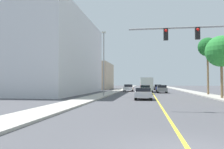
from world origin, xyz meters
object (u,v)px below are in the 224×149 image
object	(u,v)px
car_black	(158,87)
car_green	(145,90)
palm_mid	(221,51)
palm_far	(208,47)
traffic_signal_mast	(223,43)
delivery_truck	(146,84)
street_lamp	(104,60)
car_silver	(143,93)
car_blue	(160,88)
car_white	(128,88)
car_gray	(162,89)

from	to	relation	value
car_black	car_green	bearing A→B (deg)	-100.72
palm_mid	palm_far	distance (m)	8.31
traffic_signal_mast	delivery_truck	distance (m)	30.80
street_lamp	car_silver	bearing A→B (deg)	-39.25
palm_mid	delivery_truck	world-z (taller)	palm_mid
street_lamp	car_green	bearing A→B (deg)	54.16
palm_mid	car_silver	size ratio (longest dim) A/B	1.74
street_lamp	delivery_truck	size ratio (longest dim) A/B	1.00
car_silver	car_blue	xyz separation A→B (m)	(3.39, 25.02, 0.01)
traffic_signal_mast	car_silver	world-z (taller)	traffic_signal_mast
car_white	delivery_truck	size ratio (longest dim) A/B	0.46
car_green	car_blue	distance (m)	13.11
car_silver	delivery_truck	world-z (taller)	delivery_truck
palm_far	car_white	distance (m)	19.91
street_lamp	car_gray	xyz separation A→B (m)	(8.78, 12.65, -4.29)
car_white	street_lamp	bearing A→B (deg)	84.56
palm_mid	car_silver	bearing A→B (deg)	-168.71
car_gray	traffic_signal_mast	bearing A→B (deg)	-84.37
palm_far	car_gray	world-z (taller)	palm_far
car_silver	delivery_truck	distance (m)	20.28
delivery_truck	street_lamp	bearing A→B (deg)	-112.29
palm_mid	car_black	xyz separation A→B (m)	(-5.82, 31.67, -4.88)
traffic_signal_mast	car_gray	world-z (taller)	traffic_signal_mast
car_green	delivery_truck	world-z (taller)	delivery_truck
car_black	delivery_truck	world-z (taller)	delivery_truck
palm_mid	delivery_truck	xyz separation A→B (m)	(-8.81, 18.42, -4.06)
car_green	car_white	xyz separation A→B (m)	(-3.66, 11.01, 0.01)
delivery_truck	car_black	bearing A→B (deg)	75.34
car_white	car_silver	size ratio (longest dim) A/B	0.97
car_black	street_lamp	bearing A→B (deg)	-109.13
traffic_signal_mast	delivery_truck	size ratio (longest dim) A/B	1.06
car_silver	car_gray	bearing A→B (deg)	77.83
traffic_signal_mast	car_silver	bearing A→B (deg)	119.49
car_white	car_gray	bearing A→B (deg)	138.19
palm_mid	palm_far	bearing A→B (deg)	86.12
street_lamp	car_black	distance (m)	30.65
car_green	car_silver	distance (m)	12.31
street_lamp	car_white	distance (m)	19.43
car_green	delivery_truck	xyz separation A→B (m)	(0.19, 7.95, 0.80)
car_blue	car_gray	bearing A→B (deg)	-89.73
traffic_signal_mast	car_black	xyz separation A→B (m)	(-2.24, 43.44, -3.92)
car_blue	delivery_truck	size ratio (longest dim) A/B	0.46
car_gray	car_silver	xyz separation A→B (m)	(-3.31, -17.12, -0.05)
palm_mid	car_silver	distance (m)	10.59
car_gray	delivery_truck	distance (m)	4.37
car_white	car_black	distance (m)	12.27
car_green	car_white	bearing A→B (deg)	107.80
traffic_signal_mast	car_silver	distance (m)	12.08
palm_far	palm_mid	bearing A→B (deg)	-93.88
car_silver	car_black	distance (m)	33.67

